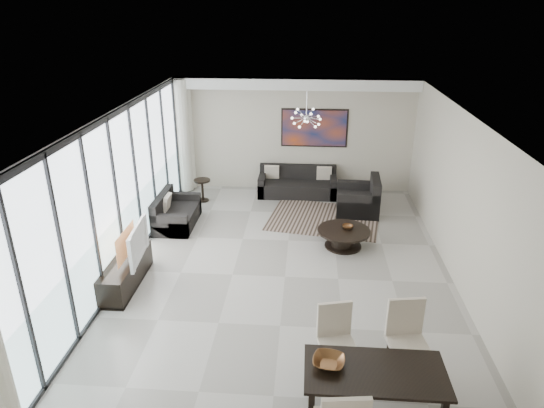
# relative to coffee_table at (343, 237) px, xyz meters

# --- Properties ---
(room_shell) EXTENTS (6.00, 9.00, 2.90)m
(room_shell) POSITION_rel_coffee_table_xyz_m (-0.66, -1.26, 1.24)
(room_shell) COLOR #A8A39B
(room_shell) RESTS_ON ground
(window_wall) EXTENTS (0.37, 8.95, 2.90)m
(window_wall) POSITION_rel_coffee_table_xyz_m (-3.97, -1.26, 1.26)
(window_wall) COLOR silver
(window_wall) RESTS_ON floor
(soffit) EXTENTS (5.98, 0.40, 0.26)m
(soffit) POSITION_rel_coffee_table_xyz_m (-1.12, 3.04, 2.56)
(soffit) COLOR white
(soffit) RESTS_ON room_shell
(painting) EXTENTS (1.68, 0.04, 0.98)m
(painting) POSITION_rel_coffee_table_xyz_m (-0.62, 3.21, 1.44)
(painting) COLOR #A63D17
(painting) RESTS_ON room_shell
(chandelier) EXTENTS (0.66, 0.66, 0.71)m
(chandelier) POSITION_rel_coffee_table_xyz_m (-0.82, 1.24, 2.14)
(chandelier) COLOR silver
(chandelier) RESTS_ON room_shell
(rug) EXTENTS (2.72, 2.26, 0.01)m
(rug) POSITION_rel_coffee_table_xyz_m (-0.35, 1.34, -0.21)
(rug) COLOR black
(rug) RESTS_ON floor
(coffee_table) EXTENTS (1.07, 1.07, 0.37)m
(coffee_table) POSITION_rel_coffee_table_xyz_m (0.00, 0.00, 0.00)
(coffee_table) COLOR black
(coffee_table) RESTS_ON floor
(bowl_coffee) EXTENTS (0.23, 0.23, 0.07)m
(bowl_coffee) POSITION_rel_coffee_table_xyz_m (0.08, 0.07, 0.20)
(bowl_coffee) COLOR brown
(bowl_coffee) RESTS_ON coffee_table
(sofa_main) EXTENTS (1.97, 0.81, 0.72)m
(sofa_main) POSITION_rel_coffee_table_xyz_m (-1.00, 2.80, 0.03)
(sofa_main) COLOR black
(sofa_main) RESTS_ON floor
(loveseat) EXTENTS (0.79, 1.41, 0.70)m
(loveseat) POSITION_rel_coffee_table_xyz_m (-3.66, 0.77, 0.03)
(loveseat) COLOR black
(loveseat) RESTS_ON floor
(armchair) EXTENTS (1.02, 1.07, 0.86)m
(armchair) POSITION_rel_coffee_table_xyz_m (0.48, 1.78, 0.08)
(armchair) COLOR black
(armchair) RESTS_ON floor
(side_table) EXTENTS (0.41, 0.41, 0.56)m
(side_table) POSITION_rel_coffee_table_xyz_m (-3.34, 2.19, 0.17)
(side_table) COLOR black
(side_table) RESTS_ON floor
(tv_console) EXTENTS (0.45, 1.59, 0.50)m
(tv_console) POSITION_rel_coffee_table_xyz_m (-3.88, -1.73, 0.04)
(tv_console) COLOR black
(tv_console) RESTS_ON floor
(television) EXTENTS (0.23, 1.08, 0.62)m
(television) POSITION_rel_coffee_table_xyz_m (-3.72, -1.68, 0.60)
(television) COLOR gray
(television) RESTS_ON tv_console
(dining_table) EXTENTS (1.64, 0.82, 0.68)m
(dining_table) POSITION_rel_coffee_table_xyz_m (0.08, -4.36, 0.38)
(dining_table) COLOR black
(dining_table) RESTS_ON floor
(dining_chair_nw) EXTENTS (0.56, 0.56, 1.00)m
(dining_chair_nw) POSITION_rel_coffee_table_xyz_m (-0.34, -3.60, 0.37)
(dining_chair_nw) COLOR beige
(dining_chair_nw) RESTS_ON floor
(dining_chair_ne) EXTENTS (0.57, 0.57, 1.07)m
(dining_chair_ne) POSITION_rel_coffee_table_xyz_m (0.58, -3.55, 0.41)
(dining_chair_ne) COLOR beige
(dining_chair_ne) RESTS_ON floor
(bowl_dining) EXTENTS (0.43, 0.43, 0.09)m
(bowl_dining) POSITION_rel_coffee_table_xyz_m (-0.46, -4.31, 0.52)
(bowl_dining) COLOR brown
(bowl_dining) RESTS_ON dining_table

